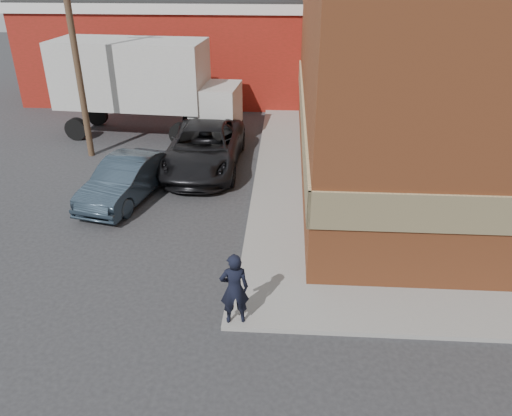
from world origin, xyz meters
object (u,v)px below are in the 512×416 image
(suv_a, at_px, (204,148))
(box_truck, at_px, (150,82))
(warehouse, at_px, (175,46))
(man, at_px, (234,289))
(sedan, at_px, (126,179))
(utility_pole, at_px, (73,41))
(brick_building, at_px, (495,47))

(suv_a, height_order, box_truck, box_truck)
(warehouse, distance_m, man, 22.39)
(warehouse, distance_m, sedan, 15.29)
(warehouse, relative_size, box_truck, 1.81)
(utility_pole, bearing_deg, man, -55.32)
(warehouse, relative_size, man, 8.97)
(warehouse, xyz_separation_m, sedan, (1.33, -15.09, -2.07))
(box_truck, bearing_deg, brick_building, -6.73)
(utility_pole, height_order, suv_a, utility_pole)
(brick_building, xyz_separation_m, warehouse, (-14.50, 11.00, -1.87))
(brick_building, height_order, sedan, brick_building)
(brick_building, relative_size, box_truck, 2.03)
(sedan, bearing_deg, brick_building, 30.13)
(utility_pole, bearing_deg, brick_building, -0.02)
(warehouse, relative_size, utility_pole, 1.81)
(brick_building, distance_m, box_truck, 14.37)
(brick_building, bearing_deg, suv_a, -174.31)
(warehouse, bearing_deg, sedan, -84.95)
(utility_pole, distance_m, suv_a, 6.50)
(man, height_order, suv_a, man)
(sedan, height_order, suv_a, suv_a)
(utility_pole, xyz_separation_m, suv_a, (5.10, -1.09, -3.89))
(utility_pole, bearing_deg, suv_a, -12.09)
(warehouse, xyz_separation_m, man, (5.80, -21.55, -1.78))
(warehouse, bearing_deg, brick_building, -37.20)
(utility_pole, xyz_separation_m, sedan, (2.83, -4.09, -4.00))
(utility_pole, distance_m, man, 13.36)
(warehouse, bearing_deg, suv_a, -73.44)
(brick_building, relative_size, man, 10.05)
(sedan, relative_size, box_truck, 0.50)
(man, xyz_separation_m, suv_a, (-2.20, 9.46, -0.17))
(brick_building, bearing_deg, warehouse, 142.80)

